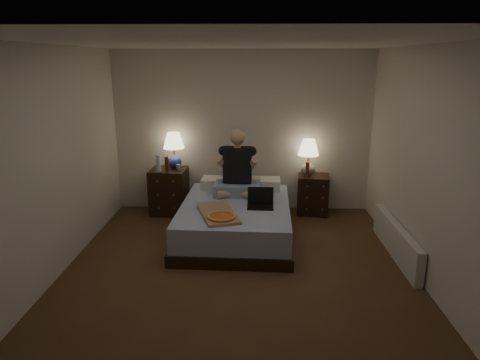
{
  "coord_description": "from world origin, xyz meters",
  "views": [
    {
      "loc": [
        0.16,
        -4.37,
        2.34
      ],
      "look_at": [
        0.0,
        0.9,
        0.85
      ],
      "focal_mm": 32.0,
      "sensor_mm": 36.0,
      "label": 1
    }
  ],
  "objects_px": {
    "lamp_right": "(308,158)",
    "pizza_box": "(222,217)",
    "beer_bottle_right": "(307,169)",
    "radiator": "(396,240)",
    "laptop": "(260,199)",
    "person": "(237,162)",
    "nightstand_right": "(313,194)",
    "water_bottle": "(158,163)",
    "bed": "(235,221)",
    "lamp_left": "(174,151)",
    "soda_can": "(178,168)",
    "nightstand_left": "(169,191)",
    "beer_bottle_left": "(167,164)"
  },
  "relations": [
    {
      "from": "nightstand_right",
      "to": "water_bottle",
      "type": "relative_size",
      "value": 2.45
    },
    {
      "from": "person",
      "to": "laptop",
      "type": "xyz_separation_m",
      "value": [
        0.32,
        -0.58,
        -0.35
      ]
    },
    {
      "from": "bed",
      "to": "person",
      "type": "xyz_separation_m",
      "value": [
        0.01,
        0.44,
        0.7
      ]
    },
    {
      "from": "lamp_right",
      "to": "beer_bottle_right",
      "type": "relative_size",
      "value": 2.43
    },
    {
      "from": "beer_bottle_right",
      "to": "nightstand_left",
      "type": "bearing_deg",
      "value": 179.48
    },
    {
      "from": "lamp_right",
      "to": "person",
      "type": "xyz_separation_m",
      "value": [
        -1.07,
        -0.56,
        0.05
      ]
    },
    {
      "from": "bed",
      "to": "nightstand_left",
      "type": "bearing_deg",
      "value": 141.08
    },
    {
      "from": "bed",
      "to": "beer_bottle_left",
      "type": "xyz_separation_m",
      "value": [
        -1.06,
        0.79,
        0.58
      ]
    },
    {
      "from": "water_bottle",
      "to": "person",
      "type": "relative_size",
      "value": 0.27
    },
    {
      "from": "beer_bottle_right",
      "to": "pizza_box",
      "type": "height_order",
      "value": "beer_bottle_right"
    },
    {
      "from": "lamp_right",
      "to": "water_bottle",
      "type": "bearing_deg",
      "value": -175.15
    },
    {
      "from": "nightstand_right",
      "to": "water_bottle",
      "type": "xyz_separation_m",
      "value": [
        -2.37,
        -0.18,
        0.53
      ]
    },
    {
      "from": "water_bottle",
      "to": "pizza_box",
      "type": "xyz_separation_m",
      "value": [
        1.05,
        -1.44,
        -0.32
      ]
    },
    {
      "from": "nightstand_left",
      "to": "person",
      "type": "bearing_deg",
      "value": -21.39
    },
    {
      "from": "person",
      "to": "pizza_box",
      "type": "relative_size",
      "value": 1.22
    },
    {
      "from": "bed",
      "to": "nightstand_left",
      "type": "xyz_separation_m",
      "value": [
        -1.08,
        0.94,
        0.12
      ]
    },
    {
      "from": "nightstand_right",
      "to": "water_bottle",
      "type": "distance_m",
      "value": 2.44
    },
    {
      "from": "beer_bottle_right",
      "to": "laptop",
      "type": "bearing_deg",
      "value": -124.63
    },
    {
      "from": "bed",
      "to": "lamp_right",
      "type": "height_order",
      "value": "lamp_right"
    },
    {
      "from": "nightstand_right",
      "to": "soda_can",
      "type": "distance_m",
      "value": 2.14
    },
    {
      "from": "beer_bottle_left",
      "to": "pizza_box",
      "type": "height_order",
      "value": "beer_bottle_left"
    },
    {
      "from": "soda_can",
      "to": "lamp_right",
      "type": "bearing_deg",
      "value": 4.84
    },
    {
      "from": "person",
      "to": "pizza_box",
      "type": "height_order",
      "value": "person"
    },
    {
      "from": "nightstand_left",
      "to": "pizza_box",
      "type": "xyz_separation_m",
      "value": [
        0.94,
        -1.56,
        0.16
      ]
    },
    {
      "from": "lamp_right",
      "to": "laptop",
      "type": "relative_size",
      "value": 1.65
    },
    {
      "from": "nightstand_left",
      "to": "nightstand_right",
      "type": "height_order",
      "value": "nightstand_left"
    },
    {
      "from": "lamp_right",
      "to": "pizza_box",
      "type": "relative_size",
      "value": 0.74
    },
    {
      "from": "beer_bottle_left",
      "to": "laptop",
      "type": "height_order",
      "value": "beer_bottle_left"
    },
    {
      "from": "soda_can",
      "to": "radiator",
      "type": "distance_m",
      "value": 3.25
    },
    {
      "from": "beer_bottle_right",
      "to": "person",
      "type": "distance_m",
      "value": 1.18
    },
    {
      "from": "radiator",
      "to": "pizza_box",
      "type": "bearing_deg",
      "value": -177.17
    },
    {
      "from": "nightstand_right",
      "to": "radiator",
      "type": "relative_size",
      "value": 0.38
    },
    {
      "from": "lamp_right",
      "to": "beer_bottle_right",
      "type": "distance_m",
      "value": 0.19
    },
    {
      "from": "person",
      "to": "bed",
      "type": "bearing_deg",
      "value": -88.45
    },
    {
      "from": "bed",
      "to": "lamp_left",
      "type": "relative_size",
      "value": 3.41
    },
    {
      "from": "bed",
      "to": "beer_bottle_right",
      "type": "bearing_deg",
      "value": 43.15
    },
    {
      "from": "beer_bottle_left",
      "to": "radiator",
      "type": "distance_m",
      "value": 3.38
    },
    {
      "from": "bed",
      "to": "pizza_box",
      "type": "distance_m",
      "value": 0.69
    },
    {
      "from": "lamp_left",
      "to": "radiator",
      "type": "xyz_separation_m",
      "value": [
        2.98,
        -1.52,
        -0.79
      ]
    },
    {
      "from": "nightstand_left",
      "to": "lamp_right",
      "type": "relative_size",
      "value": 1.26
    },
    {
      "from": "person",
      "to": "soda_can",
      "type": "bearing_deg",
      "value": 159.4
    },
    {
      "from": "nightstand_left",
      "to": "nightstand_right",
      "type": "bearing_deg",
      "value": 4.47
    },
    {
      "from": "soda_can",
      "to": "person",
      "type": "relative_size",
      "value": 0.11
    },
    {
      "from": "water_bottle",
      "to": "person",
      "type": "bearing_deg",
      "value": -17.09
    },
    {
      "from": "water_bottle",
      "to": "bed",
      "type": "bearing_deg",
      "value": -34.28
    },
    {
      "from": "water_bottle",
      "to": "radiator",
      "type": "distance_m",
      "value": 3.52
    },
    {
      "from": "laptop",
      "to": "pizza_box",
      "type": "distance_m",
      "value": 0.68
    },
    {
      "from": "beer_bottle_right",
      "to": "radiator",
      "type": "bearing_deg",
      "value": -56.99
    },
    {
      "from": "lamp_right",
      "to": "laptop",
      "type": "xyz_separation_m",
      "value": [
        -0.75,
        -1.15,
        -0.3
      ]
    },
    {
      "from": "radiator",
      "to": "laptop",
      "type": "bearing_deg",
      "value": 167.24
    }
  ]
}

